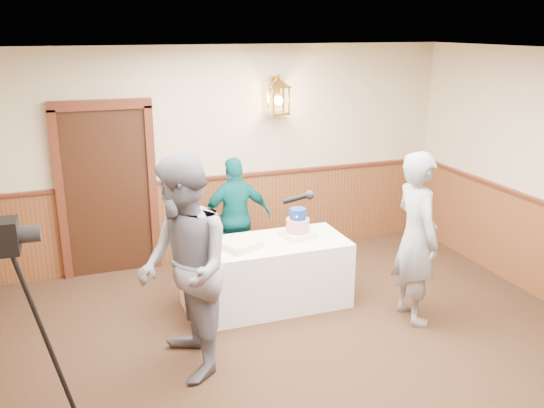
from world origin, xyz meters
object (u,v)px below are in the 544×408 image
Objects in this scene: baker at (416,238)px; tv_camera_rig at (3,340)px; display_table at (266,274)px; tiered_cake at (298,226)px; interviewer at (184,269)px; sheet_cake_green at (198,242)px; assistant_p at (236,218)px; sheet_cake_yellow at (242,245)px.

tv_camera_rig is at bearing 100.39° from baker.
baker is (1.37, -0.81, 0.54)m from display_table.
tiered_cake is 0.20× the size of baker.
sheet_cake_green is at bearing 159.94° from interviewer.
tiered_cake is at bearing 25.28° from tv_camera_rig.
sheet_cake_green is at bearing 39.39° from tv_camera_rig.
interviewer reaches higher than tv_camera_rig.
assistant_p is at bearing 49.26° from sheet_cake_green.
sheet_cake_yellow is at bearing -169.87° from tiered_cake.
baker is 1.21× the size of assistant_p.
assistant_p reaches higher than sheet_cake_yellow.
tiered_cake is at bearing 52.62° from baker.
sheet_cake_yellow is (-0.68, -0.12, -0.09)m from tiered_cake.
baker is at bearing -23.50° from sheet_cake_yellow.
interviewer is at bearing 12.66° from tv_camera_rig.
assistant_p is (-1.45, 1.71, -0.16)m from baker.
baker is at bearing -30.50° from display_table.
display_table is 1.06× the size of tv_camera_rig.
assistant_p is at bearing 118.21° from tiered_cake.
sheet_cake_yellow is 2.54m from tv_camera_rig.
sheet_cake_green is 0.20× the size of tv_camera_rig.
interviewer is 1.18× the size of tv_camera_rig.
tv_camera_rig is at bearing -151.77° from sheet_cake_yellow.
tiered_cake is at bearing -5.99° from sheet_cake_green.
tiered_cake is at bearing 118.59° from assistant_p.
assistant_p is at bearing 43.58° from baker.
display_table is 4.83× the size of sheet_cake_yellow.
interviewer is 1.49m from tv_camera_rig.
sheet_cake_green is 0.17× the size of interviewer.
tv_camera_rig is (-2.53, -1.29, 0.39)m from display_table.
assistant_p is (0.65, 0.75, -0.03)m from sheet_cake_green.
assistant_p is (-0.46, 0.87, -0.12)m from tiered_cake.
sheet_cake_yellow is 1.82m from baker.
display_table is at bearing 15.87° from sheet_cake_yellow.
interviewer reaches higher than assistant_p.
assistant_p is at bearing 77.47° from sheet_cake_yellow.
tiered_cake is (0.39, 0.04, 0.51)m from display_table.
interviewer is at bearing -131.51° from sheet_cake_yellow.
sheet_cake_green is (-0.43, 0.24, 0.00)m from sheet_cake_yellow.
display_table is at bearing -12.18° from sheet_cake_green.
interviewer is (-0.80, -0.90, 0.22)m from sheet_cake_yellow.
baker reaches higher than tiered_cake.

